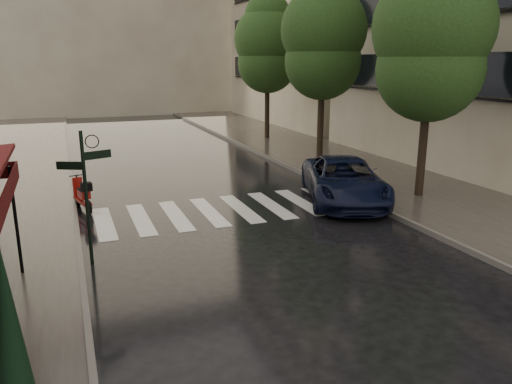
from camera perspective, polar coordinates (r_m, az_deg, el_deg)
ground at (r=9.67m, az=-9.82°, el=-13.61°), size 120.00×120.00×0.00m
sidewalk_far at (r=23.96m, az=8.84°, el=3.79°), size 5.50×60.00×0.12m
curb_near at (r=20.88m, az=-20.33°, el=1.45°), size 0.12×60.00×0.16m
curb_far at (r=22.72m, az=2.67°, el=3.39°), size 0.12×60.00×0.16m
crosswalk at (r=15.74m, az=-3.55°, el=-2.06°), size 7.85×3.20×0.01m
signpost at (r=11.72m, az=-18.88°, el=0.50°), size 1.17×0.29×3.10m
tree_near at (r=17.41m, az=19.49°, el=16.48°), size 3.80×3.80×7.99m
tree_mid at (r=23.19m, az=7.71°, el=17.22°), size 3.80×3.80×8.34m
tree_far at (r=29.60m, az=1.32°, el=16.52°), size 3.80×3.80×8.16m
scooter at (r=16.51m, az=-19.19°, el=-0.38°), size 0.64×1.54×1.03m
parked_car at (r=16.81m, az=10.04°, el=1.33°), size 4.00×5.64×1.43m
parasol_front at (r=6.96m, az=-26.39°, el=-13.37°), size 0.45×0.45×2.49m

